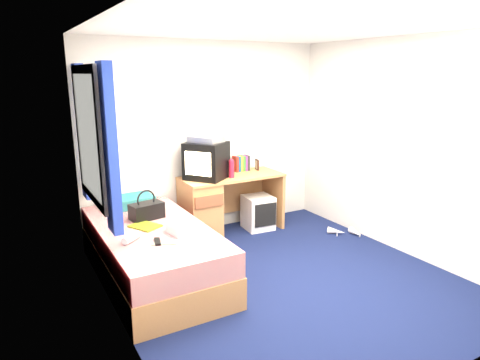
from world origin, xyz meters
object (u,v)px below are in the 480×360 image
pillow (129,202)px  colour_swatch_fan (164,243)px  magazine (145,226)px  vcr (206,139)px  towel (184,227)px  bed (153,252)px  storage_cube (258,212)px  desk (212,204)px  water_bottle (131,238)px  pink_water_bottle (232,169)px  picture_frame (257,165)px  aerosol_can (220,169)px  handbag (147,210)px  remote_control (157,241)px  crt_tv (206,161)px  white_heels (346,232)px

pillow → colour_swatch_fan: bearing=-91.9°
magazine → vcr: bearing=35.5°
towel → colour_swatch_fan: bearing=-145.5°
bed → pillow: 0.83m
storage_cube → towel: size_ratio=1.61×
desk → water_bottle: 1.67m
pink_water_bottle → magazine: size_ratio=0.74×
vcr → storage_cube: bearing=53.0°
bed → pillow: (-0.01, 0.76, 0.33)m
picture_frame → aerosol_can: 0.59m
storage_cube → handbag: handbag is taller
water_bottle → remote_control: (0.19, -0.14, -0.03)m
picture_frame → water_bottle: size_ratio=0.70×
vcr → aerosol_can: (0.21, 0.06, -0.40)m
vcr → handbag: bearing=-91.7°
crt_tv → water_bottle: 1.66m
pink_water_bottle → aerosol_can: size_ratio=1.19×
pink_water_bottle → magazine: (-1.30, -0.61, -0.31)m
bed → pink_water_bottle: bearing=27.2°
handbag → towel: (0.19, -0.55, -0.04)m
vcr → water_bottle: 1.74m
desk → picture_frame: 0.84m
picture_frame → vcr: bearing=-157.2°
bed → magazine: bearing=150.9°
bed → handbag: bearing=82.2°
colour_swatch_fan → white_heels: 2.62m
crt_tv → white_heels: size_ratio=1.57×
handbag → crt_tv: bearing=17.5°
aerosol_can → water_bottle: (-1.45, -1.09, -0.26)m
remote_control → white_heels: size_ratio=0.41×
storage_cube → towel: bearing=-141.0°
pink_water_bottle → aerosol_can: 0.19m
towel → colour_swatch_fan: 0.33m
pillow → aerosol_can: size_ratio=2.99×
crt_tv → handbag: crt_tv is taller
pink_water_bottle → handbag: size_ratio=0.58×
vcr → pink_water_bottle: bearing=37.7°
pillow → aerosol_can: bearing=2.6°
storage_cube → bed: bearing=-152.9°
vcr → pink_water_bottle: size_ratio=1.82×
water_bottle → picture_frame: bearing=29.2°
handbag → water_bottle: 0.62m
vcr → remote_control: 1.71m
crt_tv → colour_swatch_fan: size_ratio=2.77×
pink_water_bottle → aerosol_can: pink_water_bottle is taller
crt_tv → aerosol_can: bearing=68.9°
water_bottle → remote_control: 0.24m
pink_water_bottle → vcr: bearing=157.7°
picture_frame → handbag: (-1.72, -0.60, -0.19)m
storage_cube → picture_frame: picture_frame is taller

